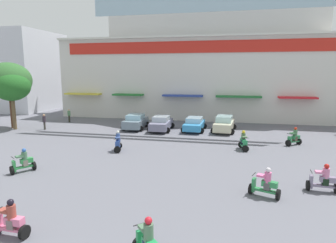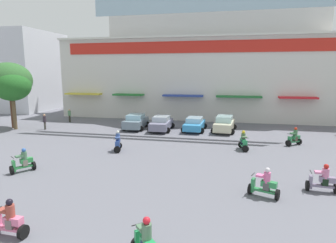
{
  "view_description": "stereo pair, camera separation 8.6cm",
  "coord_description": "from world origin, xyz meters",
  "px_view_note": "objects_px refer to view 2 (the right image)",
  "views": [
    {
      "loc": [
        2.62,
        -5.39,
        6.05
      ],
      "look_at": [
        -2.66,
        18.84,
        1.79
      ],
      "focal_mm": 31.2,
      "sensor_mm": 36.0,
      "label": 1
    },
    {
      "loc": [
        2.7,
        -5.37,
        6.05
      ],
      "look_at": [
        -2.66,
        18.84,
        1.79
      ],
      "focal_mm": 31.2,
      "sensor_mm": 36.0,
      "label": 2
    }
  ],
  "objects_px": {
    "plaza_tree_0": "(9,80)",
    "parked_car_3": "(224,124)",
    "parked_car_2": "(195,124)",
    "pedestrian_2": "(70,115)",
    "scooter_rider_4": "(9,221)",
    "scooter_rider_9": "(118,143)",
    "scooter_rider_8": "(243,142)",
    "scooter_rider_3": "(294,138)",
    "scooter_rider_5": "(323,180)",
    "parked_car_1": "(162,123)",
    "parked_car_0": "(136,122)",
    "scooter_rider_7": "(23,162)",
    "pedestrian_4": "(45,121)",
    "scooter_rider_0": "(146,243)",
    "plaza_tree_2": "(12,86)",
    "scooter_rider_1": "(265,185)"
  },
  "relations": [
    {
      "from": "parked_car_0",
      "to": "scooter_rider_8",
      "type": "relative_size",
      "value": 2.76
    },
    {
      "from": "parked_car_2",
      "to": "scooter_rider_9",
      "type": "relative_size",
      "value": 2.69
    },
    {
      "from": "parked_car_1",
      "to": "parked_car_2",
      "type": "bearing_deg",
      "value": 9.21
    },
    {
      "from": "scooter_rider_4",
      "to": "scooter_rider_8",
      "type": "xyz_separation_m",
      "value": [
        8.85,
        14.39,
        0.03
      ]
    },
    {
      "from": "scooter_rider_7",
      "to": "plaza_tree_0",
      "type": "bearing_deg",
      "value": 132.15
    },
    {
      "from": "parked_car_2",
      "to": "pedestrian_2",
      "type": "xyz_separation_m",
      "value": [
        -15.44,
        1.97,
        0.19
      ]
    },
    {
      "from": "plaza_tree_0",
      "to": "parked_car_0",
      "type": "xyz_separation_m",
      "value": [
        13.15,
        2.47,
        -4.33
      ]
    },
    {
      "from": "scooter_rider_0",
      "to": "scooter_rider_1",
      "type": "bearing_deg",
      "value": 54.53
    },
    {
      "from": "plaza_tree_2",
      "to": "parked_car_0",
      "type": "relative_size",
      "value": 1.46
    },
    {
      "from": "scooter_rider_0",
      "to": "scooter_rider_7",
      "type": "distance_m",
      "value": 11.75
    },
    {
      "from": "scooter_rider_3",
      "to": "pedestrian_2",
      "type": "distance_m",
      "value": 25.07
    },
    {
      "from": "scooter_rider_4",
      "to": "scooter_rider_5",
      "type": "height_order",
      "value": "scooter_rider_5"
    },
    {
      "from": "scooter_rider_7",
      "to": "parked_car_0",
      "type": "bearing_deg",
      "value": 80.84
    },
    {
      "from": "scooter_rider_8",
      "to": "scooter_rider_9",
      "type": "relative_size",
      "value": 0.97
    },
    {
      "from": "pedestrian_4",
      "to": "scooter_rider_9",
      "type": "bearing_deg",
      "value": -30.1
    },
    {
      "from": "plaza_tree_2",
      "to": "scooter_rider_7",
      "type": "distance_m",
      "value": 15.77
    },
    {
      "from": "plaza_tree_0",
      "to": "parked_car_3",
      "type": "relative_size",
      "value": 1.57
    },
    {
      "from": "plaza_tree_2",
      "to": "scooter_rider_3",
      "type": "relative_size",
      "value": 4.04
    },
    {
      "from": "plaza_tree_2",
      "to": "scooter_rider_4",
      "type": "bearing_deg",
      "value": -50.72
    },
    {
      "from": "scooter_rider_7",
      "to": "scooter_rider_3",
      "type": "bearing_deg",
      "value": 31.05
    },
    {
      "from": "parked_car_1",
      "to": "parked_car_2",
      "type": "height_order",
      "value": "parked_car_1"
    },
    {
      "from": "parked_car_0",
      "to": "scooter_rider_0",
      "type": "bearing_deg",
      "value": -70.49
    },
    {
      "from": "parked_car_1",
      "to": "parked_car_2",
      "type": "xyz_separation_m",
      "value": [
        3.37,
        0.55,
        -0.05
      ]
    },
    {
      "from": "scooter_rider_0",
      "to": "parked_car_1",
      "type": "bearing_deg",
      "value": 102.36
    },
    {
      "from": "scooter_rider_8",
      "to": "pedestrian_4",
      "type": "relative_size",
      "value": 0.92
    },
    {
      "from": "scooter_rider_0",
      "to": "scooter_rider_4",
      "type": "distance_m",
      "value": 5.35
    },
    {
      "from": "plaza_tree_0",
      "to": "parked_car_1",
      "type": "height_order",
      "value": "plaza_tree_0"
    },
    {
      "from": "parked_car_0",
      "to": "scooter_rider_5",
      "type": "relative_size",
      "value": 2.84
    },
    {
      "from": "scooter_rider_8",
      "to": "pedestrian_2",
      "type": "bearing_deg",
      "value": 156.91
    },
    {
      "from": "plaza_tree_2",
      "to": "scooter_rider_0",
      "type": "distance_m",
      "value": 27.07
    },
    {
      "from": "scooter_rider_7",
      "to": "scooter_rider_9",
      "type": "distance_m",
      "value": 6.9
    },
    {
      "from": "scooter_rider_0",
      "to": "pedestrian_4",
      "type": "relative_size",
      "value": 0.94
    },
    {
      "from": "scooter_rider_3",
      "to": "scooter_rider_5",
      "type": "relative_size",
      "value": 1.03
    },
    {
      "from": "parked_car_1",
      "to": "parked_car_3",
      "type": "xyz_separation_m",
      "value": [
        6.39,
        0.76,
        0.04
      ]
    },
    {
      "from": "pedestrian_4",
      "to": "scooter_rider_3",
      "type": "bearing_deg",
      "value": -3.46
    },
    {
      "from": "parked_car_2",
      "to": "scooter_rider_7",
      "type": "height_order",
      "value": "scooter_rider_7"
    },
    {
      "from": "scooter_rider_4",
      "to": "scooter_rider_9",
      "type": "bearing_deg",
      "value": 92.85
    },
    {
      "from": "parked_car_2",
      "to": "parked_car_3",
      "type": "height_order",
      "value": "parked_car_3"
    },
    {
      "from": "pedestrian_4",
      "to": "scooter_rider_7",
      "type": "bearing_deg",
      "value": -60.0
    },
    {
      "from": "plaza_tree_0",
      "to": "scooter_rider_1",
      "type": "relative_size",
      "value": 4.54
    },
    {
      "from": "plaza_tree_0",
      "to": "plaza_tree_2",
      "type": "height_order",
      "value": "plaza_tree_0"
    },
    {
      "from": "parked_car_2",
      "to": "plaza_tree_0",
      "type": "bearing_deg",
      "value": -171.86
    },
    {
      "from": "plaza_tree_0",
      "to": "parked_car_3",
      "type": "distance_m",
      "value": 23.03
    },
    {
      "from": "parked_car_1",
      "to": "scooter_rider_0",
      "type": "height_order",
      "value": "scooter_rider_0"
    },
    {
      "from": "scooter_rider_7",
      "to": "scooter_rider_9",
      "type": "height_order",
      "value": "scooter_rider_9"
    },
    {
      "from": "scooter_rider_3",
      "to": "pedestrian_2",
      "type": "bearing_deg",
      "value": 165.64
    },
    {
      "from": "plaza_tree_2",
      "to": "parked_car_1",
      "type": "distance_m",
      "value": 15.99
    },
    {
      "from": "scooter_rider_7",
      "to": "pedestrian_4",
      "type": "xyz_separation_m",
      "value": [
        -6.91,
        11.96,
        0.34
      ]
    },
    {
      "from": "scooter_rider_5",
      "to": "scooter_rider_9",
      "type": "relative_size",
      "value": 0.94
    },
    {
      "from": "scooter_rider_1",
      "to": "scooter_rider_5",
      "type": "xyz_separation_m",
      "value": [
        2.94,
        1.26,
        -0.01
      ]
    }
  ]
}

